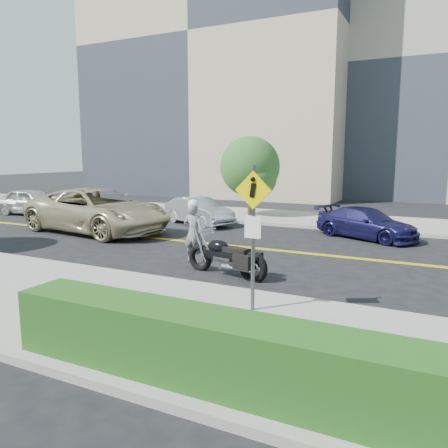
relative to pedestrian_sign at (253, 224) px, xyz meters
name	(u,v)px	position (x,y,z in m)	size (l,w,h in m)	color
ground_plane	(214,244)	(-4.20, 6.31, -1.96)	(120.00, 120.00, 0.00)	black
sidewalk_near	(61,301)	(-4.20, -1.19, -1.89)	(60.00, 5.00, 0.15)	#9E9B91
sidewalk_far	(279,217)	(-4.20, 13.81, -1.89)	(60.00, 5.00, 0.15)	#9E9B91
building_left	(229,50)	(-14.20, 28.31, 10.54)	(22.00, 14.00, 25.00)	tan
hedge	(293,368)	(1.80, -2.99, -1.31)	(9.00, 0.90, 1.00)	#235619
pedestrian_sign	(253,224)	(0.00, 0.00, 0.00)	(0.78, 0.08, 3.00)	#4C4C51
motorcyclist	(194,231)	(-3.45, 3.51, -0.97)	(0.71, 0.48, 1.99)	#9E9FA3
motorcycle	(226,248)	(-1.88, 2.62, -1.17)	(2.59, 0.79, 1.58)	black
suv	(97,210)	(-9.96, 6.38, -1.00)	(3.18, 6.90, 1.92)	beige
parked_car_white	(32,202)	(-17.23, 9.11, -1.22)	(1.75, 4.35, 1.48)	beige
parked_car_silver	(198,211)	(-7.08, 10.20, -1.30)	(1.40, 4.01, 1.32)	#B0B1B8
parked_car_blue	(366,223)	(0.78, 10.09, -1.35)	(1.72, 4.24, 1.23)	#1C1A4E
tree_far_a	(250,167)	(-5.74, 13.40, 0.78)	(3.16, 3.16, 4.33)	#382619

